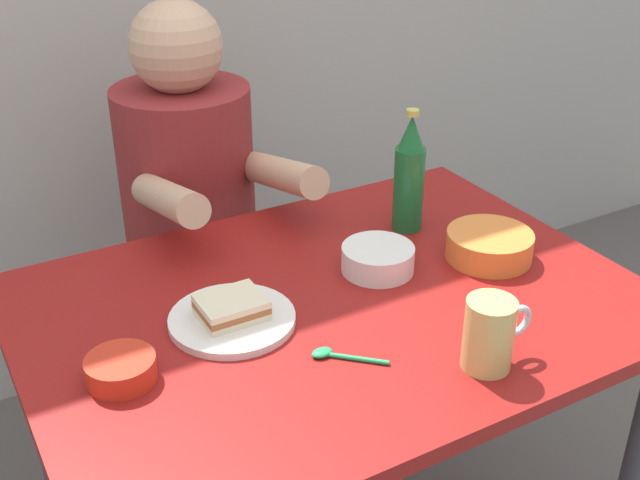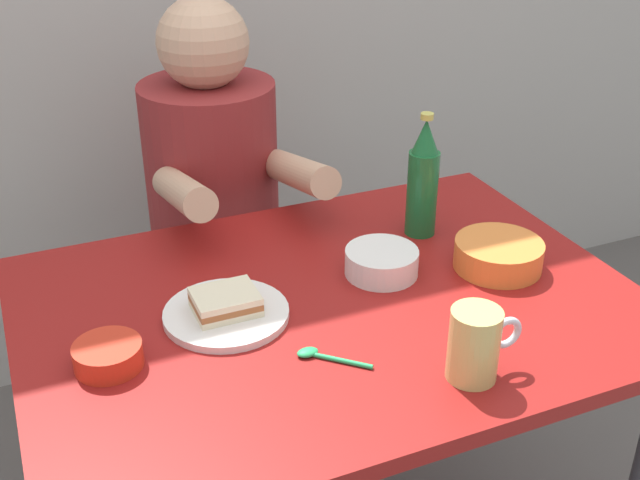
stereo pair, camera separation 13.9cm
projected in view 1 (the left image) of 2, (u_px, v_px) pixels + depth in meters
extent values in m
cube|color=maroon|center=(334.00, 307.00, 1.44)|extent=(1.10, 0.80, 0.03)
cylinder|color=#3F3F44|center=(632.00, 479.00, 1.57)|extent=(0.05, 0.05, 0.71)
cylinder|color=#3F3F44|center=(49.00, 441.00, 1.67)|extent=(0.05, 0.05, 0.71)
cylinder|color=#3F3F44|center=(427.00, 314.00, 2.09)|extent=(0.05, 0.05, 0.71)
cylinder|color=#4C4C51|center=(203.00, 361.00, 2.16)|extent=(0.08, 0.08, 0.41)
cylinder|color=#2D2D33|center=(197.00, 291.00, 2.05)|extent=(0.34, 0.34, 0.04)
cylinder|color=maroon|center=(188.00, 192.00, 1.92)|extent=(0.32, 0.32, 0.52)
sphere|color=tan|center=(176.00, 46.00, 1.75)|extent=(0.21, 0.21, 0.21)
cylinder|color=tan|center=(169.00, 199.00, 1.62)|extent=(0.07, 0.31, 0.14)
cylinder|color=tan|center=(282.00, 174.00, 1.73)|extent=(0.07, 0.31, 0.14)
cylinder|color=silver|center=(232.00, 319.00, 1.37)|extent=(0.22, 0.22, 0.01)
cube|color=beige|center=(232.00, 313.00, 1.36)|extent=(0.11, 0.09, 0.01)
cube|color=#9E592D|center=(231.00, 307.00, 1.36)|extent=(0.11, 0.09, 0.01)
cube|color=beige|center=(231.00, 301.00, 1.35)|extent=(0.11, 0.09, 0.01)
cylinder|color=#D1BC66|center=(489.00, 334.00, 1.24)|extent=(0.08, 0.08, 0.12)
torus|color=silver|center=(517.00, 321.00, 1.26)|extent=(0.06, 0.01, 0.06)
cylinder|color=#19602D|center=(408.00, 189.00, 1.65)|extent=(0.06, 0.06, 0.18)
cone|color=#19602D|center=(412.00, 132.00, 1.59)|extent=(0.05, 0.05, 0.07)
cylinder|color=#BFB74C|center=(413.00, 113.00, 1.57)|extent=(0.03, 0.03, 0.01)
cylinder|color=orange|center=(489.00, 245.00, 1.56)|extent=(0.17, 0.17, 0.05)
cylinder|color=#B25B2D|center=(490.00, 240.00, 1.56)|extent=(0.14, 0.14, 0.02)
cylinder|color=red|center=(121.00, 369.00, 1.22)|extent=(0.11, 0.11, 0.04)
cylinder|color=#A33521|center=(120.00, 365.00, 1.22)|extent=(0.09, 0.09, 0.02)
cylinder|color=silver|center=(378.00, 259.00, 1.52)|extent=(0.14, 0.14, 0.05)
cylinder|color=tan|center=(378.00, 254.00, 1.51)|extent=(0.11, 0.11, 0.02)
cylinder|color=#26A559|center=(355.00, 358.00, 1.28)|extent=(0.09, 0.08, 0.01)
ellipsoid|color=#26A559|center=(322.00, 353.00, 1.29)|extent=(0.04, 0.02, 0.01)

